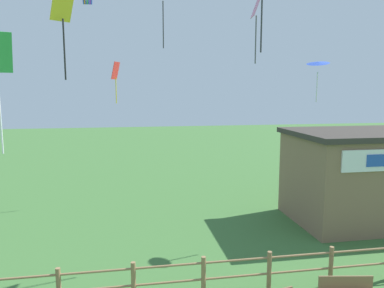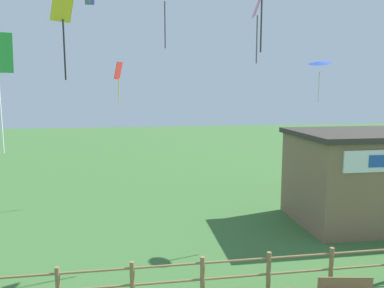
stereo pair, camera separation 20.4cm
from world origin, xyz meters
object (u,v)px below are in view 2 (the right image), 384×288
at_px(kite_red_diamond, 118,75).
at_px(kite_pink_diamond, 257,15).
at_px(kite_blue_delta, 320,64).
at_px(kite_yellow_diamond, 63,19).

distance_m(kite_red_diamond, kite_pink_diamond, 9.40).
relative_size(kite_pink_diamond, kite_blue_delta, 1.46).
distance_m(kite_red_diamond, kite_blue_delta, 10.80).
xyz_separation_m(kite_yellow_diamond, kite_pink_diamond, (6.70, 2.32, 0.76)).
bearing_deg(kite_red_diamond, kite_yellow_diamond, -97.17).
bearing_deg(kite_blue_delta, kite_pink_diamond, -167.91).
bearing_deg(kite_pink_diamond, kite_blue_delta, 12.09).
xyz_separation_m(kite_yellow_diamond, kite_blue_delta, (9.66, 2.95, -0.98)).
distance_m(kite_yellow_diamond, kite_red_diamond, 9.85).
bearing_deg(kite_pink_diamond, kite_red_diamond, 126.59).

